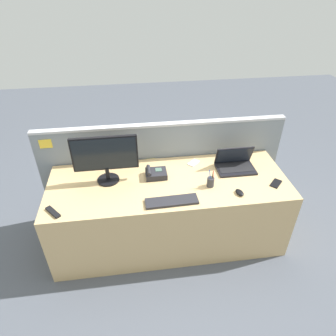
{
  "coord_description": "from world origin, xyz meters",
  "views": [
    {
      "loc": [
        -0.31,
        -2.23,
        2.46
      ],
      "look_at": [
        0.0,
        0.05,
        0.87
      ],
      "focal_mm": 32.04,
      "sensor_mm": 36.0,
      "label": 1
    }
  ],
  "objects_px": {
    "tv_remote": "(53,212)",
    "keyboard_main": "(172,201)",
    "laptop": "(235,163)",
    "desktop_monitor": "(105,156)",
    "computer_mouse_right_hand": "(240,192)",
    "desk_phone": "(156,173)",
    "cell_phone_white_slab": "(194,163)",
    "cell_phone_black_slab": "(276,183)",
    "pen_cup": "(211,182)"
  },
  "relations": [
    {
      "from": "tv_remote",
      "to": "cell_phone_black_slab",
      "type": "bearing_deg",
      "value": -36.53
    },
    {
      "from": "keyboard_main",
      "to": "pen_cup",
      "type": "xyz_separation_m",
      "value": [
        0.39,
        0.17,
        0.04
      ]
    },
    {
      "from": "cell_phone_black_slab",
      "to": "keyboard_main",
      "type": "bearing_deg",
      "value": -128.56
    },
    {
      "from": "computer_mouse_right_hand",
      "to": "tv_remote",
      "type": "xyz_separation_m",
      "value": [
        -1.61,
        -0.03,
        -0.01
      ]
    },
    {
      "from": "desktop_monitor",
      "to": "pen_cup",
      "type": "relative_size",
      "value": 3.29
    },
    {
      "from": "desktop_monitor",
      "to": "laptop",
      "type": "bearing_deg",
      "value": 1.48
    },
    {
      "from": "laptop",
      "to": "cell_phone_white_slab",
      "type": "bearing_deg",
      "value": 160.18
    },
    {
      "from": "keyboard_main",
      "to": "cell_phone_white_slab",
      "type": "relative_size",
      "value": 3.55
    },
    {
      "from": "computer_mouse_right_hand",
      "to": "cell_phone_black_slab",
      "type": "distance_m",
      "value": 0.4
    },
    {
      "from": "desktop_monitor",
      "to": "keyboard_main",
      "type": "distance_m",
      "value": 0.73
    },
    {
      "from": "laptop",
      "to": "desk_phone",
      "type": "bearing_deg",
      "value": -177.28
    },
    {
      "from": "desktop_monitor",
      "to": "desk_phone",
      "type": "xyz_separation_m",
      "value": [
        0.45,
        -0.01,
        -0.23
      ]
    },
    {
      "from": "computer_mouse_right_hand",
      "to": "cell_phone_black_slab",
      "type": "relative_size",
      "value": 0.72
    },
    {
      "from": "desk_phone",
      "to": "cell_phone_black_slab",
      "type": "bearing_deg",
      "value": -13.76
    },
    {
      "from": "desk_phone",
      "to": "cell_phone_white_slab",
      "type": "height_order",
      "value": "desk_phone"
    },
    {
      "from": "desktop_monitor",
      "to": "laptop",
      "type": "distance_m",
      "value": 1.27
    },
    {
      "from": "pen_cup",
      "to": "desk_phone",
      "type": "bearing_deg",
      "value": 155.65
    },
    {
      "from": "laptop",
      "to": "computer_mouse_right_hand",
      "type": "relative_size",
      "value": 3.75
    },
    {
      "from": "tv_remote",
      "to": "desktop_monitor",
      "type": "bearing_deg",
      "value": 2.07
    },
    {
      "from": "laptop",
      "to": "tv_remote",
      "type": "bearing_deg",
      "value": -165.68
    },
    {
      "from": "desktop_monitor",
      "to": "cell_phone_black_slab",
      "type": "relative_size",
      "value": 4.25
    },
    {
      "from": "desktop_monitor",
      "to": "cell_phone_black_slab",
      "type": "bearing_deg",
      "value": -10.07
    },
    {
      "from": "keyboard_main",
      "to": "computer_mouse_right_hand",
      "type": "distance_m",
      "value": 0.62
    },
    {
      "from": "pen_cup",
      "to": "tv_remote",
      "type": "height_order",
      "value": "pen_cup"
    },
    {
      "from": "cell_phone_black_slab",
      "to": "tv_remote",
      "type": "xyz_separation_m",
      "value": [
        -1.99,
        -0.12,
        0.01
      ]
    },
    {
      "from": "laptop",
      "to": "tv_remote",
      "type": "xyz_separation_m",
      "value": [
        -1.69,
        -0.43,
        -0.04
      ]
    },
    {
      "from": "computer_mouse_right_hand",
      "to": "cell_phone_black_slab",
      "type": "bearing_deg",
      "value": -0.02
    },
    {
      "from": "computer_mouse_right_hand",
      "to": "pen_cup",
      "type": "bearing_deg",
      "value": 133.64
    },
    {
      "from": "laptop",
      "to": "cell_phone_black_slab",
      "type": "height_order",
      "value": "laptop"
    },
    {
      "from": "desk_phone",
      "to": "pen_cup",
      "type": "distance_m",
      "value": 0.53
    },
    {
      "from": "cell_phone_white_slab",
      "to": "tv_remote",
      "type": "distance_m",
      "value": 1.42
    },
    {
      "from": "desktop_monitor",
      "to": "computer_mouse_right_hand",
      "type": "bearing_deg",
      "value": -17.68
    },
    {
      "from": "keyboard_main",
      "to": "desktop_monitor",
      "type": "bearing_deg",
      "value": 142.22
    },
    {
      "from": "desktop_monitor",
      "to": "keyboard_main",
      "type": "height_order",
      "value": "desktop_monitor"
    },
    {
      "from": "keyboard_main",
      "to": "tv_remote",
      "type": "distance_m",
      "value": 0.99
    },
    {
      "from": "tv_remote",
      "to": "keyboard_main",
      "type": "bearing_deg",
      "value": -40.14
    },
    {
      "from": "keyboard_main",
      "to": "pen_cup",
      "type": "distance_m",
      "value": 0.42
    },
    {
      "from": "keyboard_main",
      "to": "pen_cup",
      "type": "height_order",
      "value": "pen_cup"
    },
    {
      "from": "keyboard_main",
      "to": "cell_phone_black_slab",
      "type": "distance_m",
      "value": 1.01
    },
    {
      "from": "laptop",
      "to": "keyboard_main",
      "type": "xyz_separation_m",
      "value": [
        -0.7,
        -0.43,
        -0.04
      ]
    },
    {
      "from": "pen_cup",
      "to": "cell_phone_white_slab",
      "type": "distance_m",
      "value": 0.41
    },
    {
      "from": "pen_cup",
      "to": "tv_remote",
      "type": "distance_m",
      "value": 1.39
    },
    {
      "from": "computer_mouse_right_hand",
      "to": "cell_phone_black_slab",
      "type": "height_order",
      "value": "computer_mouse_right_hand"
    },
    {
      "from": "desk_phone",
      "to": "pen_cup",
      "type": "xyz_separation_m",
      "value": [
        0.48,
        -0.22,
        0.01
      ]
    },
    {
      "from": "cell_phone_black_slab",
      "to": "desktop_monitor",
      "type": "bearing_deg",
      "value": -145.72
    },
    {
      "from": "desktop_monitor",
      "to": "cell_phone_white_slab",
      "type": "distance_m",
      "value": 0.92
    },
    {
      "from": "cell_phone_black_slab",
      "to": "cell_phone_white_slab",
      "type": "height_order",
      "value": "same"
    },
    {
      "from": "desktop_monitor",
      "to": "pen_cup",
      "type": "height_order",
      "value": "desktop_monitor"
    },
    {
      "from": "desktop_monitor",
      "to": "tv_remote",
      "type": "xyz_separation_m",
      "value": [
        -0.44,
        -0.4,
        -0.26
      ]
    },
    {
      "from": "laptop",
      "to": "computer_mouse_right_hand",
      "type": "bearing_deg",
      "value": -101.77
    }
  ]
}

